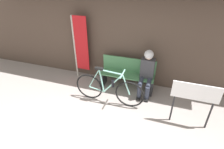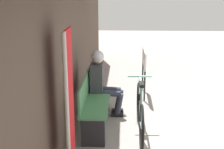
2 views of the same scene
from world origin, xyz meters
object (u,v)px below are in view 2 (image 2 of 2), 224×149
at_px(person_seated, 102,78).
at_px(banner_pole, 69,99).
at_px(bicycle, 140,111).
at_px(park_bench_near, 94,104).
at_px(signboard, 144,62).

xyz_separation_m(person_seated, banner_pole, (-1.98, 0.25, 0.33)).
relative_size(person_seated, banner_pole, 0.65).
bearing_deg(bicycle, person_seated, 40.03).
bearing_deg(park_bench_near, banner_pole, 174.45).
xyz_separation_m(bicycle, banner_pole, (-1.19, 0.91, 0.64)).
xyz_separation_m(park_bench_near, signboard, (1.58, -0.93, 0.37)).
height_order(bicycle, banner_pole, banner_pole).
xyz_separation_m(park_bench_near, person_seated, (0.52, -0.10, 0.31)).
bearing_deg(person_seated, park_bench_near, 168.75).
distance_m(park_bench_near, banner_pole, 1.60).
distance_m(park_bench_near, bicycle, 0.81).
height_order(bicycle, person_seated, person_seated).
height_order(bicycle, signboard, signboard).
height_order(park_bench_near, signboard, signboard).
distance_m(person_seated, banner_pole, 2.02).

